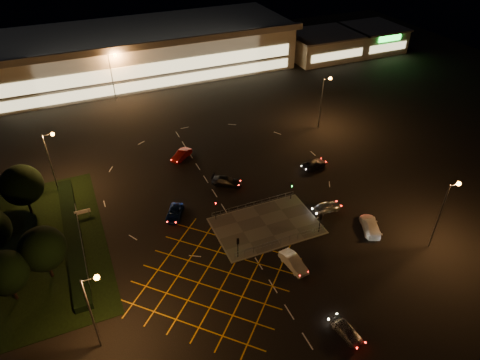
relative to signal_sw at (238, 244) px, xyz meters
name	(u,v)px	position (x,y,z in m)	size (l,w,h in m)	color
ground	(247,221)	(4.00, 5.99, -2.37)	(180.00, 180.00, 0.00)	black
pedestrian_island	(266,226)	(6.00, 3.99, -2.31)	(14.00, 9.00, 0.12)	#4C4944
grass_verge	(34,248)	(-24.00, 11.99, -2.33)	(18.00, 30.00, 0.08)	black
hedge	(73,236)	(-19.00, 11.99, -1.87)	(2.00, 26.00, 1.00)	black
supermarket	(144,51)	(4.00, 67.95, 2.95)	(72.00, 26.50, 10.50)	beige
retail_unit_a	(323,45)	(50.00, 59.97, 0.85)	(18.80, 14.80, 6.35)	beige
retail_unit_b	(372,38)	(66.00, 59.95, 0.85)	(14.80, 14.80, 6.35)	beige
streetlight_sw	(93,303)	(-17.56, -6.01, 4.20)	(1.78, 0.56, 10.03)	slate
streetlight_se	(445,206)	(24.44, -8.01, 4.20)	(1.78, 0.56, 10.03)	slate
streetlight_nw	(51,154)	(-19.56, 23.99, 4.20)	(1.78, 0.56, 10.03)	slate
streetlight_ne	(324,95)	(28.44, 25.99, 4.20)	(1.78, 0.56, 10.03)	slate
streetlight_far_left	(113,71)	(-5.56, 53.99, 4.20)	(1.78, 0.56, 10.03)	slate
streetlight_far_right	(278,44)	(34.44, 55.99, 4.20)	(1.78, 0.56, 10.03)	slate
signal_sw	(238,244)	(0.00, 0.00, 0.00)	(0.28, 0.30, 3.15)	black
signal_se	(320,219)	(12.00, 0.00, 0.00)	(0.28, 0.30, 3.15)	black
signal_nw	(215,207)	(0.00, 7.99, 0.00)	(0.28, 0.30, 3.15)	black
signal_ne	(291,187)	(12.00, 7.99, 0.00)	(0.28, 0.30, 3.15)	black
tree_a	(5,273)	(-26.00, 3.99, 1.97)	(5.04, 5.04, 6.86)	black
tree_c	(22,185)	(-24.00, 19.99, 2.59)	(5.76, 5.76, 7.84)	black
tree_e	(43,249)	(-22.00, 5.99, 2.28)	(5.40, 5.40, 7.35)	black
car_near_silver	(347,330)	(6.15, -14.90, -1.69)	(1.59, 3.96, 1.35)	silver
car_queue_white	(293,262)	(5.74, -4.13, -1.63)	(1.57, 4.50, 1.48)	silver
car_left_blue	(175,213)	(-5.12, 11.06, -1.76)	(2.02, 4.39, 1.22)	#0C1C4D
car_far_dkgrey	(227,181)	(4.54, 15.27, -1.67)	(1.94, 4.77, 1.38)	black
car_right_silver	(327,207)	(15.50, 3.54, -1.64)	(1.72, 4.27, 1.46)	#B6BABE
car_circ_red	(182,155)	(0.28, 25.53, -1.64)	(1.53, 4.39, 1.45)	maroon
car_east_grey	(314,164)	(19.83, 14.22, -1.76)	(2.03, 4.40, 1.22)	black
car_approach_white	(370,225)	(18.77, -2.29, -1.61)	(2.13, 5.23, 1.52)	silver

